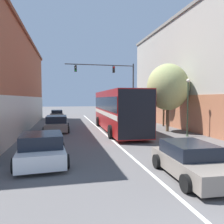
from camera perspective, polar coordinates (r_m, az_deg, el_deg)
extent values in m
cube|color=silver|center=(17.28, -1.40, -6.08)|extent=(0.14, 41.12, 0.01)
cube|color=#B7B2A3|center=(22.08, -20.95, -0.21)|extent=(0.24, 23.87, 3.08)
cube|color=#9E998E|center=(24.34, 22.96, 9.45)|extent=(6.37, 23.35, 11.04)
cube|color=#A86647|center=(22.58, 16.21, 0.11)|extent=(0.24, 22.88, 3.20)
cube|color=slate|center=(25.49, 23.26, 21.53)|extent=(6.62, 23.58, 0.30)
cube|color=maroon|center=(19.45, 1.43, 0.57)|extent=(2.80, 11.77, 3.33)
cube|color=black|center=(19.43, 1.44, 2.34)|extent=(2.85, 11.53, 1.06)
cube|color=beige|center=(19.47, 1.43, -0.21)|extent=(2.84, 11.65, 0.33)
cube|color=black|center=(13.82, 6.59, -0.64)|extent=(2.47, 0.12, 3.19)
cylinder|color=black|center=(22.91, -3.66, -2.47)|extent=(0.32, 1.01, 1.00)
cylinder|color=black|center=(23.37, 2.62, -2.35)|extent=(0.32, 1.01, 1.00)
cylinder|color=black|center=(15.79, -0.34, -5.17)|extent=(0.32, 1.01, 1.00)
cylinder|color=black|center=(16.45, 8.54, -4.86)|extent=(0.32, 1.01, 1.00)
cube|color=slate|center=(8.74, 20.09, -12.88)|extent=(1.81, 3.96, 0.58)
cube|color=black|center=(8.80, 19.40, -9.12)|extent=(1.60, 2.09, 0.50)
cylinder|color=black|center=(9.46, 11.70, -12.49)|extent=(0.24, 0.58, 0.57)
cylinder|color=black|center=(10.20, 20.88, -11.47)|extent=(0.24, 0.58, 0.57)
cylinder|color=black|center=(7.39, 18.91, -17.26)|extent=(0.24, 0.58, 0.57)
cube|color=slate|center=(20.07, -14.22, -3.49)|extent=(1.86, 4.47, 0.64)
cube|color=black|center=(19.78, -14.27, -1.81)|extent=(1.71, 2.32, 0.59)
cylinder|color=black|center=(21.52, -16.66, -3.58)|extent=(0.22, 0.57, 0.57)
cylinder|color=black|center=(21.46, -11.53, -3.53)|extent=(0.22, 0.57, 0.57)
cylinder|color=black|center=(18.78, -17.29, -4.61)|extent=(0.22, 0.57, 0.57)
cylinder|color=black|center=(18.71, -11.40, -4.55)|extent=(0.22, 0.57, 0.57)
cube|color=silver|center=(10.51, -17.86, -9.91)|extent=(2.21, 4.17, 0.62)
cube|color=black|center=(10.19, -17.95, -6.93)|extent=(1.90, 2.23, 0.56)
cylinder|color=black|center=(11.83, -22.56, -9.38)|extent=(0.27, 0.61, 0.60)
cylinder|color=black|center=(11.79, -12.92, -9.24)|extent=(0.27, 0.61, 0.60)
cylinder|color=black|center=(9.42, -24.09, -12.72)|extent=(0.27, 0.61, 0.60)
cylinder|color=black|center=(9.37, -11.83, -12.56)|extent=(0.27, 0.61, 0.60)
cube|color=slate|center=(32.92, -14.22, -0.80)|extent=(1.87, 4.32, 0.59)
cube|color=black|center=(32.67, -14.23, 0.10)|extent=(1.63, 2.28, 0.47)
cylinder|color=black|center=(34.23, -15.69, -0.91)|extent=(0.25, 0.66, 0.65)
cylinder|color=black|center=(34.26, -12.84, -0.86)|extent=(0.25, 0.66, 0.65)
cylinder|color=black|center=(31.62, -15.72, -1.26)|extent=(0.25, 0.66, 0.65)
cylinder|color=black|center=(31.65, -12.63, -1.21)|extent=(0.25, 0.66, 0.65)
cylinder|color=#333338|center=(28.68, 5.55, 5.12)|extent=(0.18, 0.18, 7.40)
cylinder|color=#333338|center=(27.97, -3.12, 12.17)|extent=(8.71, 0.12, 0.12)
cube|color=black|center=(28.23, 0.44, 11.03)|extent=(0.28, 0.24, 0.80)
sphere|color=red|center=(28.11, 0.51, 11.57)|extent=(0.18, 0.18, 0.18)
sphere|color=black|center=(28.08, 0.51, 11.07)|extent=(0.18, 0.18, 0.18)
sphere|color=black|center=(28.05, 0.51, 10.57)|extent=(0.18, 0.18, 0.18)
cube|color=black|center=(27.58, -9.50, 11.16)|extent=(0.28, 0.24, 0.80)
sphere|color=black|center=(27.47, -9.49, 11.72)|extent=(0.18, 0.18, 0.18)
sphere|color=black|center=(27.43, -9.49, 11.20)|extent=(0.18, 0.18, 0.18)
sphere|color=green|center=(27.40, -9.48, 10.69)|extent=(0.18, 0.18, 0.18)
cone|color=#233323|center=(17.77, 19.03, -5.70)|extent=(0.26, 0.26, 0.20)
cylinder|color=#233323|center=(17.57, 19.16, 0.67)|extent=(0.10, 0.10, 4.15)
sphere|color=#EFE5CC|center=(17.60, 19.30, 7.75)|extent=(0.28, 0.28, 0.28)
cylinder|color=brown|center=(19.83, 14.26, -1.56)|extent=(0.26, 0.26, 2.33)
ellipsoid|color=#99A366|center=(19.79, 14.38, 6.34)|extent=(3.68, 3.31, 4.05)
cylinder|color=#3D2D1E|center=(23.37, 13.33, -0.12)|extent=(0.19, 0.19, 2.89)
ellipsoid|color=#2D5B28|center=(23.36, 13.42, 6.08)|extent=(2.54, 2.29, 2.80)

